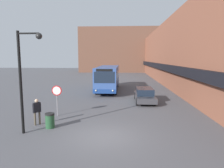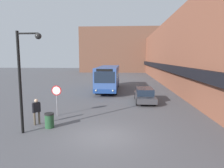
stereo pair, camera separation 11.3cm
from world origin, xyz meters
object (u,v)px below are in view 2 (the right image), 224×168
stop_sign (57,94)px  pedestrian (36,109)px  street_lamp (24,71)px  trash_bin (49,120)px  parked_car_front (145,95)px  city_bus (108,77)px

stop_sign → pedestrian: (-0.63, -2.17, -0.65)m
street_lamp → pedestrian: bearing=94.1°
trash_bin → stop_sign: bearing=98.9°
street_lamp → parked_car_front: bearing=49.6°
parked_car_front → pedestrian: size_ratio=2.80×
stop_sign → street_lamp: (-0.53, -3.68, 2.00)m
city_bus → stop_sign: (-2.95, -12.49, -0.09)m
stop_sign → trash_bin: (0.42, -2.70, -1.22)m
stop_sign → street_lamp: bearing=-98.1°
city_bus → parked_car_front: size_ratio=2.21×
city_bus → street_lamp: size_ratio=1.82×
street_lamp → pedestrian: size_ratio=3.39×
street_lamp → trash_bin: bearing=45.9°
street_lamp → pedestrian: (-0.11, 1.51, -2.65)m
trash_bin → pedestrian: bearing=153.2°
city_bus → street_lamp: (-3.47, -16.17, 1.91)m
stop_sign → pedestrian: stop_sign is taller
city_bus → stop_sign: city_bus is taller
pedestrian → city_bus: bearing=32.0°
city_bus → stop_sign: bearing=-103.3°
city_bus → trash_bin: size_ratio=11.38×
pedestrian → parked_car_front: bearing=-0.2°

